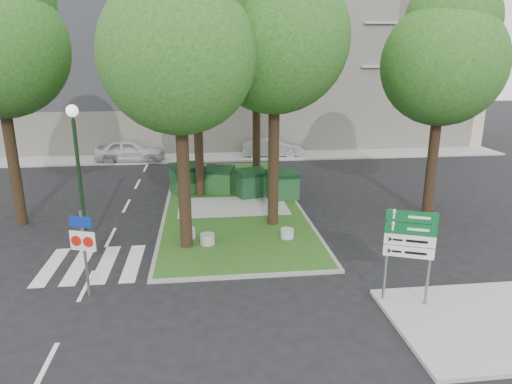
{
  "coord_description": "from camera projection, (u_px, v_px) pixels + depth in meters",
  "views": [
    {
      "loc": [
        -0.79,
        -13.19,
        6.68
      ],
      "look_at": [
        1.09,
        2.8,
        2.0
      ],
      "focal_mm": 32.0,
      "sensor_mm": 36.0,
      "label": 1
    }
  ],
  "objects": [
    {
      "name": "bollard_left",
      "position": [
        188.0,
        233.0,
        17.38
      ],
      "size": [
        0.53,
        0.53,
        0.38
      ],
      "primitive_type": "cylinder",
      "color": "#ABABA6",
      "rests_on": "median_island"
    },
    {
      "name": "dumpster_a",
      "position": [
        187.0,
        178.0,
        23.29
      ],
      "size": [
        1.93,
        1.67,
        1.51
      ],
      "rotation": [
        0.0,
        0.0,
        0.4
      ],
      "color": "#0F3916",
      "rests_on": "median_island"
    },
    {
      "name": "zebra_crossing",
      "position": [
        120.0,
        263.0,
        15.54
      ],
      "size": [
        5.0,
        3.0,
        0.01
      ],
      "primitive_type": "cube",
      "color": "silver",
      "rests_on": "ground"
    },
    {
      "name": "ground",
      "position": [
        232.0,
        278.0,
        14.54
      ],
      "size": [
        120.0,
        120.0,
        0.0
      ],
      "primitive_type": "plane",
      "color": "black",
      "rests_on": "ground"
    },
    {
      "name": "building_sidewalk",
      "position": [
        215.0,
        157.0,
        32.16
      ],
      "size": [
        42.0,
        3.0,
        0.12
      ],
      "primitive_type": "cube",
      "color": "#999993",
      "rests_on": "ground"
    },
    {
      "name": "bollard_right",
      "position": [
        287.0,
        233.0,
        17.42
      ],
      "size": [
        0.5,
        0.5,
        0.36
      ],
      "primitive_type": "cylinder",
      "color": "#A7A8A2",
      "rests_on": "median_island"
    },
    {
      "name": "tree_median_near_left",
      "position": [
        180.0,
        39.0,
        14.77
      ],
      "size": [
        5.2,
        5.2,
        10.53
      ],
      "color": "black",
      "rests_on": "ground"
    },
    {
      "name": "dumpster_b",
      "position": [
        219.0,
        180.0,
        23.26
      ],
      "size": [
        1.71,
        1.43,
        1.36
      ],
      "rotation": [
        0.0,
        0.0,
        -0.32
      ],
      "color": "#134215",
      "rests_on": "median_island"
    },
    {
      "name": "directional_sign",
      "position": [
        409.0,
        242.0,
        12.39
      ],
      "size": [
        1.26,
        0.53,
        2.69
      ],
      "rotation": [
        0.0,
        0.0,
        -0.38
      ],
      "color": "slate",
      "rests_on": "sidewalk_corner"
    },
    {
      "name": "median_island",
      "position": [
        231.0,
        201.0,
        22.21
      ],
      "size": [
        6.0,
        16.0,
        0.12
      ],
      "primitive_type": "cube",
      "color": "#1E4714",
      "rests_on": "ground"
    },
    {
      "name": "car_white",
      "position": [
        131.0,
        151.0,
        30.7
      ],
      "size": [
        4.67,
        2.14,
        1.55
      ],
      "primitive_type": "imported",
      "rotation": [
        0.0,
        0.0,
        1.5
      ],
      "color": "silver",
      "rests_on": "ground"
    },
    {
      "name": "sidewalk_corner",
      "position": [
        489.0,
        323.0,
        11.91
      ],
      "size": [
        5.0,
        4.0,
        0.12
      ],
      "primitive_type": "cube",
      "color": "#999993",
      "rests_on": "ground"
    },
    {
      "name": "car_silver",
      "position": [
        272.0,
        147.0,
        32.34
      ],
      "size": [
        4.26,
        1.66,
        1.38
      ],
      "primitive_type": "imported",
      "rotation": [
        0.0,
        0.0,
        1.53
      ],
      "color": "#93969A",
      "rests_on": "ground"
    },
    {
      "name": "street_lamp",
      "position": [
        78.0,
        160.0,
        16.0
      ],
      "size": [
        0.42,
        0.42,
        5.22
      ],
      "color": "black",
      "rests_on": "ground"
    },
    {
      "name": "traffic_sign_pole",
      "position": [
        84.0,
        242.0,
        12.99
      ],
      "size": [
        0.76,
        0.29,
        2.62
      ],
      "rotation": [
        0.0,
        0.0,
        -0.33
      ],
      "color": "slate",
      "rests_on": "ground"
    },
    {
      "name": "litter_bin",
      "position": [
        279.0,
        180.0,
        24.31
      ],
      "size": [
        0.43,
        0.43,
        0.75
      ],
      "primitive_type": "cylinder",
      "color": "gold",
      "rests_on": "median_island"
    },
    {
      "name": "apartment_building",
      "position": [
        209.0,
        43.0,
        37.1
      ],
      "size": [
        41.0,
        12.0,
        16.0
      ],
      "primitive_type": "cube",
      "color": "#C1B391",
      "rests_on": "ground"
    },
    {
      "name": "tree_median_mid",
      "position": [
        197.0,
        53.0,
        21.12
      ],
      "size": [
        4.8,
        4.8,
        9.99
      ],
      "color": "black",
      "rests_on": "ground"
    },
    {
      "name": "tree_median_far",
      "position": [
        258.0,
        27.0,
        23.97
      ],
      "size": [
        5.8,
        5.8,
        11.93
      ],
      "color": "black",
      "rests_on": "ground"
    },
    {
      "name": "median_kerb",
      "position": [
        231.0,
        201.0,
        22.21
      ],
      "size": [
        6.3,
        16.3,
        0.1
      ],
      "primitive_type": "cube",
      "color": "gray",
      "rests_on": "ground"
    },
    {
      "name": "bollard_mid",
      "position": [
        207.0,
        239.0,
        16.83
      ],
      "size": [
        0.54,
        0.54,
        0.39
      ],
      "primitive_type": "cylinder",
      "color": "gray",
      "rests_on": "median_island"
    },
    {
      "name": "dumpster_c",
      "position": [
        252.0,
        183.0,
        22.63
      ],
      "size": [
        1.74,
        1.47,
        1.38
      ],
      "rotation": [
        0.0,
        0.0,
        0.34
      ],
      "color": "#0F3217",
      "rests_on": "median_island"
    },
    {
      "name": "dumpster_d",
      "position": [
        282.0,
        185.0,
        22.25
      ],
      "size": [
        1.6,
        1.18,
        1.41
      ],
      "rotation": [
        0.0,
        0.0,
        0.08
      ],
      "color": "#14411B",
      "rests_on": "median_island"
    },
    {
      "name": "tree_median_near_right",
      "position": [
        277.0,
        23.0,
        16.89
      ],
      "size": [
        5.6,
        5.6,
        11.46
      ],
      "color": "black",
      "rests_on": "ground"
    },
    {
      "name": "tree_street_right",
      "position": [
        446.0,
        52.0,
        18.43
      ],
      "size": [
        5.0,
        5.0,
        10.06
      ],
      "color": "black",
      "rests_on": "ground"
    }
  ]
}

